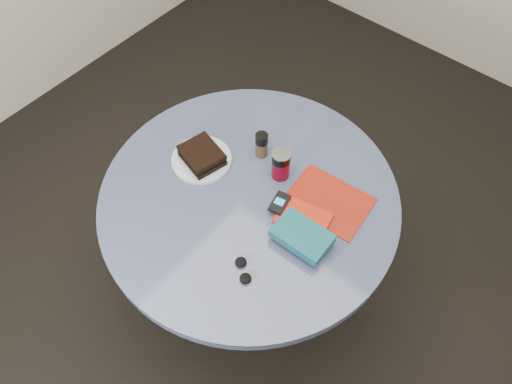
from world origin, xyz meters
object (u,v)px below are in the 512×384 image
Objects in this scene: table at (250,221)px; pepper_grinder at (262,145)px; plate at (202,160)px; magazine at (328,201)px; headphones at (243,270)px; soda_can at (281,164)px; novel at (302,236)px; mp3_player at (279,203)px; sandwich at (202,155)px; red_book at (303,218)px.

pepper_grinder reaches higher than table.
plate reaches higher than table.
headphones is at bearing -103.30° from magazine.
soda_can is 1.22× the size of headphones.
novel reaches higher than plate.
plate is 0.80× the size of magazine.
soda_can is 0.13m from mp3_player.
magazine is 0.37m from headphones.
table is 0.31m from novel.
sandwich reaches higher than mp3_player.
novel is at bearing -4.07° from sandwich.
pepper_grinder reaches higher than red_book.
soda_can is at bearing 28.12° from sandwich.
mp3_player is (0.33, 0.02, 0.02)m from plate.
mp3_player is (-0.11, -0.12, 0.02)m from magazine.
novel is at bearing 69.64° from headphones.
soda_can reaches higher than red_book.
headphones is at bearing -112.15° from novel.
pepper_grinder is (0.14, 0.16, 0.04)m from plate.
magazine is 1.49× the size of novel.
mp3_player is (-0.09, -0.01, 0.01)m from red_book.
plate is 0.42m from red_book.
magazine is (0.43, 0.14, -0.04)m from sandwich.
magazine is at bearing 34.63° from table.
red_book is at bearing 5.60° from mp3_player.
table is 0.28m from plate.
novel reaches higher than mp3_player.
sandwich is 0.44m from headphones.
mp3_player is at bearing 103.49° from headphones.
plate is 0.33m from mp3_player.
plate is 0.03m from sandwich.
soda_can is 0.20m from magazine.
magazine is 0.11m from red_book.
sandwich is 0.92× the size of novel.
sandwich reaches higher than table.
soda_can is at bearing 111.32° from headphones.
sandwich is (0.01, -0.00, 0.03)m from plate.
pepper_grinder is 0.37m from novel.
mp3_player is at bearing 4.01° from plate.
soda_can is 0.67× the size of novel.
headphones is at bearing -109.06° from red_book.
mp3_player is (0.08, -0.10, -0.03)m from soda_can.
headphones reaches higher than table.
pepper_grinder is (-0.11, 0.03, -0.01)m from soda_can.
red_book is 0.09m from mp3_player.
plate is 2.18× the size of headphones.
red_book is 1.87× the size of mp3_player.
mp3_player reaches higher than magazine.
table is 9.91× the size of pepper_grinder.
red_book is (0.19, 0.04, 0.17)m from table.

